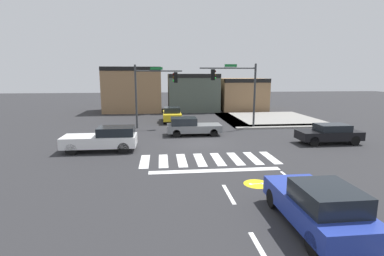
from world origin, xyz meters
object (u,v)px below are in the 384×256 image
Objects in this scene: traffic_signal_northeast at (236,84)px; car_gray at (191,126)px; car_yellow at (172,114)px; car_blue at (318,206)px; car_black at (330,133)px; car_white at (104,139)px; traffic_signal_northwest at (153,86)px.

car_gray is at bearing 30.40° from traffic_signal_northeast.
car_yellow is 0.96× the size of car_blue.
car_black is (9.49, -3.96, 0.01)m from car_gray.
car_yellow is 0.97× the size of car_black.
car_black is at bearing -178.40° from car_white.
car_blue is at bearing 9.72° from car_yellow.
car_blue is (-7.02, -11.05, 0.06)m from car_black.
traffic_signal_northwest reaches higher than car_white.
car_blue is (-1.80, -17.52, -3.25)m from traffic_signal_northeast.
car_blue reaches higher than car_white.
car_white is 1.04× the size of car_blue.
traffic_signal_northeast reaches higher than car_gray.
car_gray is 10.28m from car_black.
car_black is 0.99× the size of car_blue.
car_gray is (3.06, -3.57, -3.14)m from traffic_signal_northwest.
traffic_signal_northeast is 8.95m from car_black.
car_yellow is (-5.57, 4.45, -3.27)m from traffic_signal_northeast.
traffic_signal_northeast is at bearing 30.40° from car_gray.
car_black is at bearing -22.67° from car_gray.
traffic_signal_northwest reaches higher than car_black.
traffic_signal_northwest reaches higher than car_blue.
car_blue reaches higher than car_gray.
car_blue is (5.53, -18.59, -3.07)m from traffic_signal_northwest.
traffic_signal_northwest is 7.41m from traffic_signal_northeast.
traffic_signal_northwest is 4.92m from car_yellow.
car_blue is at bearing -80.66° from car_gray.
car_white is at bearing -144.16° from car_gray.
traffic_signal_northwest is 9.06m from car_white.
traffic_signal_northwest is 5.65m from car_gray.
traffic_signal_northwest is 1.30× the size of car_blue.
car_black is (5.21, -6.47, -3.31)m from traffic_signal_northeast.
car_gray is 0.99× the size of car_black.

